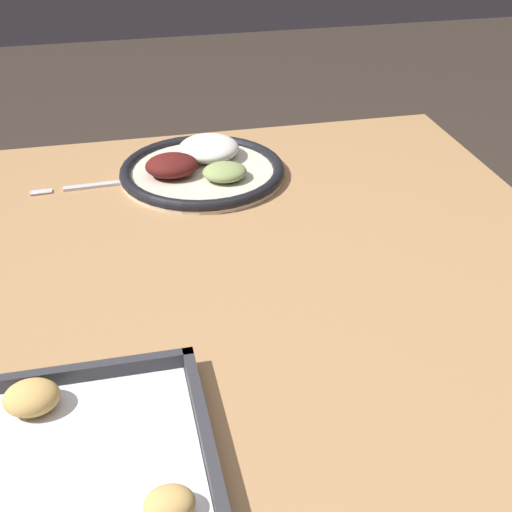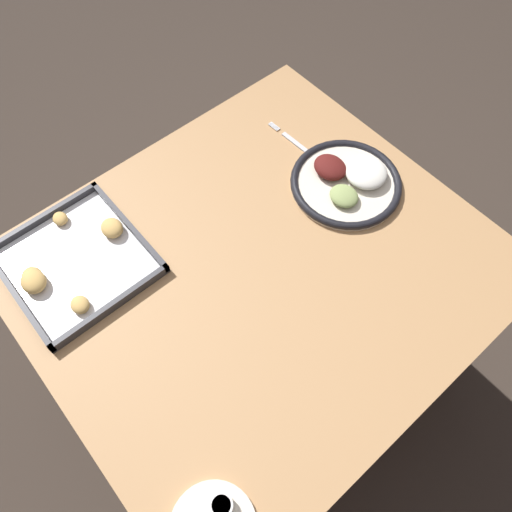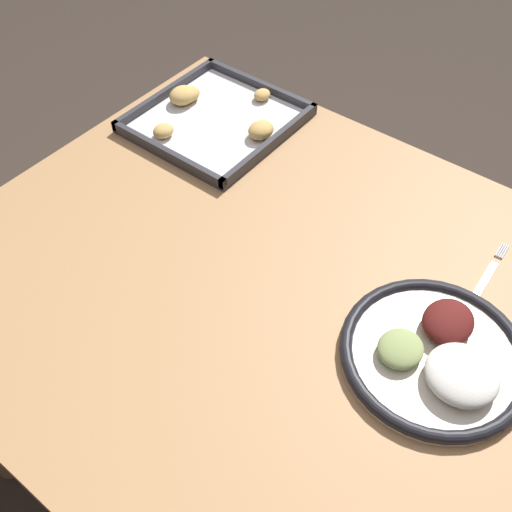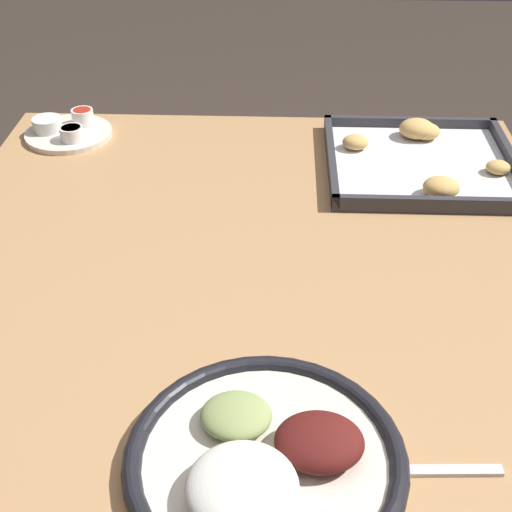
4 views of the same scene
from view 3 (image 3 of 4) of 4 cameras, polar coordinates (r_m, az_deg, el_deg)
ground_plane at (r=1.64m, az=-0.21°, el=-18.06°), size 8.00×8.00×0.00m
dining_table at (r=1.10m, az=-0.30°, el=-5.15°), size 0.93×1.03×0.74m
dinner_plate at (r=0.94m, az=16.84°, el=-8.97°), size 0.28×0.28×0.05m
fork at (r=1.05m, az=20.55°, el=-2.91°), size 0.22×0.02×0.00m
baking_tray at (r=1.32m, az=-4.01°, el=13.06°), size 0.32×0.30×0.04m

